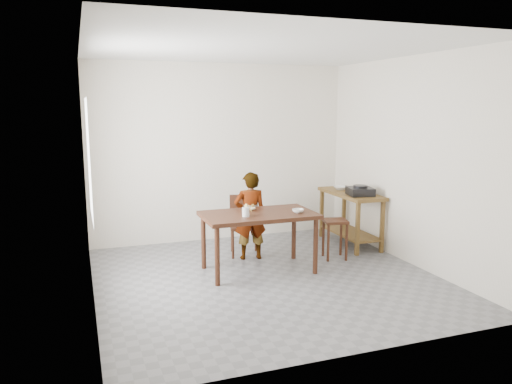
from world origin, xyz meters
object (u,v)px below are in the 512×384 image
object	(u,v)px
dining_table	(259,242)
dining_chair	(245,226)
stool	(335,239)
child	(250,216)
prep_counter	(350,218)

from	to	relation	value
dining_table	dining_chair	bearing A→B (deg)	85.64
stool	dining_chair	bearing A→B (deg)	152.57
dining_chair	stool	size ratio (longest dim) A/B	1.52
dining_table	child	distance (m)	0.58
dining_table	prep_counter	distance (m)	1.86
prep_counter	stool	world-z (taller)	prep_counter
prep_counter	stool	xyz separation A→B (m)	(-0.56, -0.55, -0.13)
child	dining_chair	bearing A→B (deg)	-77.65
child	dining_chair	xyz separation A→B (m)	(-0.02, 0.19, -0.19)
dining_chair	prep_counter	bearing A→B (deg)	14.16
child	stool	bearing A→B (deg)	168.45
child	dining_chair	size ratio (longest dim) A/B	1.45
prep_counter	dining_chair	bearing A→B (deg)	179.16
stool	dining_table	bearing A→B (deg)	-172.64
prep_counter	child	size ratio (longest dim) A/B	1.00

